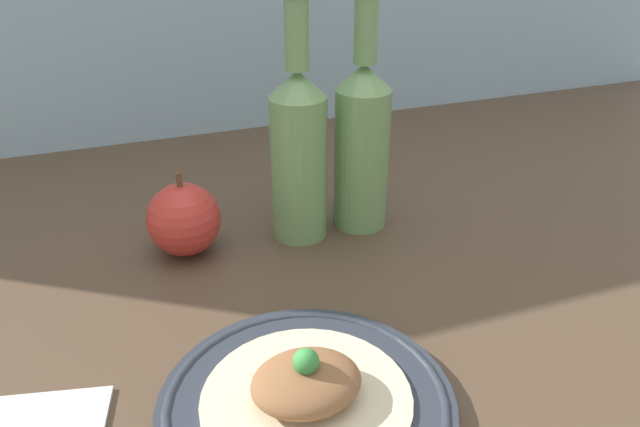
% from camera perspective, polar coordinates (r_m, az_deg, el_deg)
% --- Properties ---
extents(ground_plane, '(1.80, 1.10, 0.04)m').
position_cam_1_polar(ground_plane, '(0.66, 2.19, -9.28)').
color(ground_plane, brown).
extents(plate, '(0.24, 0.24, 0.02)m').
position_cam_1_polar(plate, '(0.53, -1.24, -17.04)').
color(plate, '#2D333D').
rests_on(plate, ground_plane).
extents(plated_food, '(0.17, 0.17, 0.05)m').
position_cam_1_polar(plated_food, '(0.51, -1.26, -15.61)').
color(plated_food, beige).
rests_on(plated_food, plate).
extents(cider_bottle_left, '(0.07, 0.07, 0.29)m').
position_cam_1_polar(cider_bottle_left, '(0.71, -2.25, 5.93)').
color(cider_bottle_left, '#729E5B').
rests_on(cider_bottle_left, ground_plane).
extents(cider_bottle_right, '(0.07, 0.07, 0.29)m').
position_cam_1_polar(cider_bottle_right, '(0.74, 3.87, 6.74)').
color(cider_bottle_right, '#729E5B').
rests_on(cider_bottle_right, ground_plane).
extents(apple, '(0.08, 0.08, 0.10)m').
position_cam_1_polar(apple, '(0.72, -12.35, -0.53)').
color(apple, red).
rests_on(apple, ground_plane).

